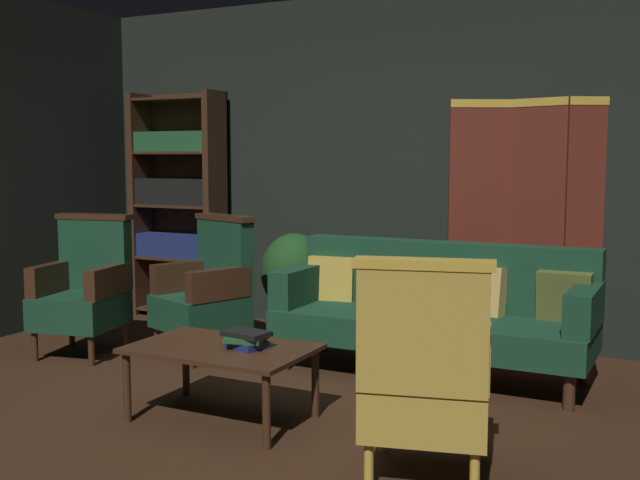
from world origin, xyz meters
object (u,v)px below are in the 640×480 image
armchair_gilt_accent (425,375)px  armchair_wing_left (84,289)px  book_navy_cloth (247,344)px  velvet_couch (435,307)px  bookshelf (179,202)px  coffee_table (222,354)px  armchair_wing_right (207,290)px  potted_plant (294,277)px  folding_screen (565,223)px  book_green_cloth (246,338)px  book_black_cloth (246,333)px

armchair_gilt_accent → armchair_wing_left: (-3.01, 1.02, 0.00)m
armchair_gilt_accent → book_navy_cloth: 1.17m
velvet_couch → armchair_wing_left: armchair_wing_left is taller
bookshelf → armchair_wing_left: 1.55m
velvet_couch → coffee_table: 1.64m
velvet_couch → armchair_wing_left: size_ratio=2.04×
armchair_wing_right → potted_plant: bearing=72.2°
velvet_couch → book_navy_cloth: 1.55m
folding_screen → armchair_gilt_accent: (-0.18, -2.61, -0.50)m
bookshelf → book_green_cloth: 3.05m
folding_screen → armchair_wing_left: folding_screen is taller
potted_plant → book_navy_cloth: 2.09m
potted_plant → armchair_wing_right: bearing=-107.8°
armchair_gilt_accent → armchair_wing_right: 2.58m
folding_screen → armchair_wing_right: folding_screen is taller
book_green_cloth → folding_screen: bearing=60.5°
armchair_wing_left → armchair_wing_right: size_ratio=1.00×
book_black_cloth → folding_screen: bearing=60.5°
armchair_wing_right → book_black_cloth: size_ratio=4.17×
coffee_table → armchair_gilt_accent: size_ratio=0.96×
armchair_wing_left → armchair_gilt_accent: bearing=-18.6°
folding_screen → armchair_wing_left: 3.60m
velvet_couch → armchair_wing_right: (-1.66, -0.32, 0.03)m
book_navy_cloth → folding_screen: bearing=60.5°
coffee_table → armchair_gilt_accent: (1.28, -0.26, 0.12)m
potted_plant → book_green_cloth: 2.09m
bookshelf → book_green_cloth: bookshelf is taller
armchair_gilt_accent → book_green_cloth: 1.17m
folding_screen → book_navy_cloth: 2.72m
velvet_couch → armchair_wing_left: 2.59m
folding_screen → armchair_wing_left: (-3.19, -1.59, -0.50)m
book_green_cloth → bookshelf: bearing=134.0°
folding_screen → book_navy_cloth: (-1.31, -2.32, -0.55)m
armchair_wing_right → coffee_table: bearing=-51.9°
velvet_couch → potted_plant: 1.48m
coffee_table → potted_plant: (-0.62, 1.98, 0.12)m
potted_plant → book_black_cloth: (0.76, -1.95, 0.01)m
armchair_wing_right → potted_plant: armchair_wing_right is taller
book_navy_cloth → book_black_cloth: bearing=0.0°
armchair_wing_left → armchair_wing_right: same height
folding_screen → potted_plant: size_ratio=2.24×
book_navy_cloth → book_green_cloth: bearing=0.0°
coffee_table → book_green_cloth: 0.18m
velvet_couch → book_green_cloth: size_ratio=10.26×
folding_screen → book_green_cloth: (-1.31, -2.32, -0.51)m
armchair_wing_right → book_navy_cloth: bearing=-46.8°
folding_screen → book_black_cloth: 2.71m
folding_screen → bookshelf: bookshelf is taller
armchair_gilt_accent → armchair_wing_left: same height
folding_screen → book_green_cloth: size_ratio=9.19×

